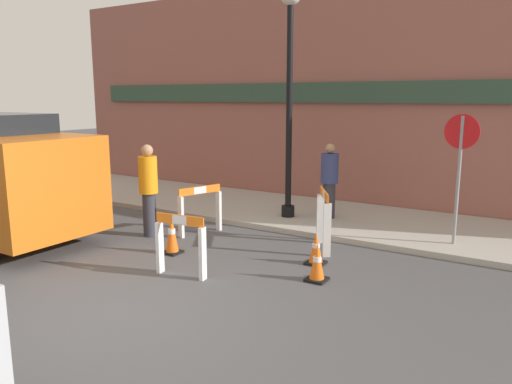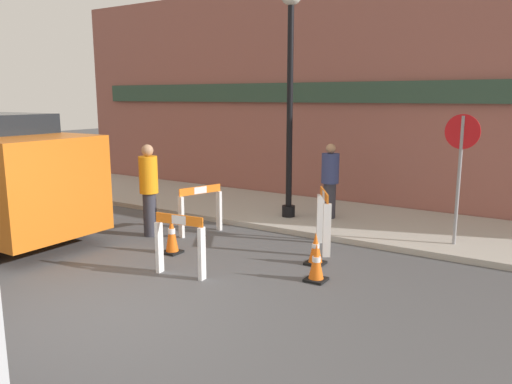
% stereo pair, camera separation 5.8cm
% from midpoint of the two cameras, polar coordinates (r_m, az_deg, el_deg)
% --- Properties ---
extents(ground_plane, '(60.00, 60.00, 0.00)m').
position_cam_midpoint_polar(ground_plane, '(6.75, -17.12, -13.24)').
color(ground_plane, '#4C4C4F').
extents(sidewalk_slab, '(18.00, 3.16, 0.11)m').
position_cam_midpoint_polar(sidewalk_slab, '(11.41, 6.50, -2.62)').
color(sidewalk_slab, '#ADA89E').
rests_on(sidewalk_slab, ground_plane).
extents(storefront_facade, '(18.00, 0.22, 5.50)m').
position_cam_midpoint_polar(storefront_facade, '(12.61, 10.07, 10.93)').
color(storefront_facade, '#93564C').
rests_on(storefront_facade, ground_plane).
extents(streetlamp_post, '(0.44, 0.44, 4.84)m').
position_cam_midpoint_polar(streetlamp_post, '(10.70, 3.71, 13.73)').
color(streetlamp_post, black).
rests_on(streetlamp_post, sidewalk_slab).
extents(stop_sign, '(0.60, 0.09, 2.30)m').
position_cam_midpoint_polar(stop_sign, '(9.35, 22.11, 3.60)').
color(stop_sign, gray).
rests_on(stop_sign, sidewalk_slab).
extents(barricade_0, '(0.59, 0.82, 1.08)m').
position_cam_midpoint_polar(barricade_0, '(8.94, 7.56, -2.93)').
color(barricade_0, white).
rests_on(barricade_0, ground_plane).
extents(barricade_1, '(0.43, 0.94, 0.96)m').
position_cam_midpoint_polar(barricade_1, '(9.96, -6.56, -1.79)').
color(barricade_1, white).
rests_on(barricade_1, ground_plane).
extents(barricade_2, '(0.84, 0.23, 0.96)m').
position_cam_midpoint_polar(barricade_2, '(7.66, -8.84, -5.82)').
color(barricade_2, white).
rests_on(barricade_2, ground_plane).
extents(traffic_cone_0, '(0.30, 0.30, 0.69)m').
position_cam_midpoint_polar(traffic_cone_0, '(8.83, -9.79, -4.84)').
color(traffic_cone_0, black).
rests_on(traffic_cone_0, ground_plane).
extents(traffic_cone_1, '(0.30, 0.30, 0.58)m').
position_cam_midpoint_polar(traffic_cone_1, '(7.50, 6.77, -8.03)').
color(traffic_cone_1, black).
rests_on(traffic_cone_1, ground_plane).
extents(traffic_cone_2, '(0.30, 0.30, 0.54)m').
position_cam_midpoint_polar(traffic_cone_2, '(8.23, 6.67, -6.47)').
color(traffic_cone_2, black).
rests_on(traffic_cone_2, ground_plane).
extents(person_worker, '(0.37, 0.37, 1.80)m').
position_cam_midpoint_polar(person_worker, '(9.88, -12.35, 0.52)').
color(person_worker, '#33333D').
rests_on(person_worker, ground_plane).
extents(person_pedestrian, '(0.48, 0.48, 1.61)m').
position_cam_midpoint_polar(person_pedestrian, '(10.81, 8.24, 1.50)').
color(person_pedestrian, '#33333D').
rests_on(person_pedestrian, sidewalk_slab).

